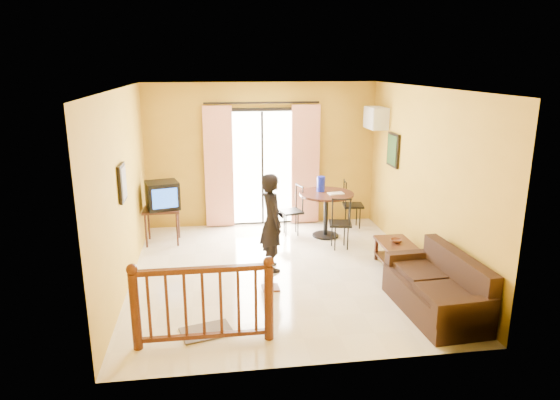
{
  "coord_description": "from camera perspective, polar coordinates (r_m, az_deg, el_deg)",
  "views": [
    {
      "loc": [
        -1.01,
        -7.11,
        3.13
      ],
      "look_at": [
        0.03,
        0.2,
        1.11
      ],
      "focal_mm": 32.0,
      "sensor_mm": 36.0,
      "label": 1
    }
  ],
  "objects": [
    {
      "name": "balcony_door",
      "position": [
        9.79,
        -2.02,
        3.85
      ],
      "size": [
        2.25,
        0.14,
        2.46
      ],
      "color": "black",
      "rests_on": "ground"
    },
    {
      "name": "television",
      "position": [
        9.06,
        -13.28,
        0.54
      ],
      "size": [
        0.64,
        0.61,
        0.49
      ],
      "rotation": [
        0.0,
        0.0,
        0.26
      ],
      "color": "black",
      "rests_on": "tv_table"
    },
    {
      "name": "water_jug",
      "position": [
        9.27,
        4.7,
        1.84
      ],
      "size": [
        0.15,
        0.15,
        0.28
      ],
      "primitive_type": "cylinder",
      "color": "#121CA9",
      "rests_on": "dining_table"
    },
    {
      "name": "picture_left",
      "position": [
        7.19,
        -17.56,
        1.88
      ],
      "size": [
        0.05,
        0.42,
        0.52
      ],
      "color": "black",
      "rests_on": "room_shell"
    },
    {
      "name": "standing_person",
      "position": [
        7.7,
        -0.93,
        -2.57
      ],
      "size": [
        0.45,
        0.61,
        1.54
      ],
      "primitive_type": "imported",
      "rotation": [
        0.0,
        0.0,
        1.72
      ],
      "color": "black",
      "rests_on": "ground"
    },
    {
      "name": "coffee_table",
      "position": [
        8.08,
        13.28,
        -5.84
      ],
      "size": [
        0.51,
        0.92,
        0.41
      ],
      "color": "black",
      "rests_on": "ground"
    },
    {
      "name": "sandals",
      "position": [
        7.29,
        -1.06,
        -10.0
      ],
      "size": [
        0.25,
        0.25,
        0.03
      ],
      "color": "brown",
      "rests_on": "ground"
    },
    {
      "name": "stair_balustrade",
      "position": [
        5.81,
        -8.8,
        -11.13
      ],
      "size": [
        1.63,
        0.13,
        1.04
      ],
      "color": "#471E0F",
      "rests_on": "ground"
    },
    {
      "name": "serving_tray",
      "position": [
        9.14,
        6.4,
        0.75
      ],
      "size": [
        0.3,
        0.21,
        0.02
      ],
      "primitive_type": "cube",
      "rotation": [
        0.0,
        0.0,
        0.1
      ],
      "color": "beige",
      "rests_on": "dining_table"
    },
    {
      "name": "doormat",
      "position": [
        6.29,
        -8.39,
        -14.63
      ],
      "size": [
        0.68,
        0.54,
        0.02
      ],
      "primitive_type": "cube",
      "rotation": [
        0.0,
        0.0,
        0.27
      ],
      "color": "#5B5149",
      "rests_on": "ground"
    },
    {
      "name": "tv_table",
      "position": [
        9.15,
        -13.35,
        -1.41
      ],
      "size": [
        0.64,
        0.54,
        0.64
      ],
      "color": "black",
      "rests_on": "ground"
    },
    {
      "name": "dining_chairs",
      "position": [
        9.44,
        5.46,
        -4.12
      ],
      "size": [
        1.74,
        1.54,
        0.95
      ],
      "color": "black",
      "rests_on": "ground"
    },
    {
      "name": "botanical_print",
      "position": [
        9.13,
        12.78,
        5.6
      ],
      "size": [
        0.05,
        0.5,
        0.6
      ],
      "color": "black",
      "rests_on": "room_shell"
    },
    {
      "name": "bowl",
      "position": [
        8.09,
        13.15,
        -4.56
      ],
      "size": [
        0.18,
        0.18,
        0.05
      ],
      "primitive_type": "imported",
      "rotation": [
        0.0,
        0.0,
        0.03
      ],
      "color": "brown",
      "rests_on": "coffee_table"
    },
    {
      "name": "air_conditioner",
      "position": [
        9.62,
        10.89,
        9.2
      ],
      "size": [
        0.31,
        0.6,
        0.4
      ],
      "color": "silver",
      "rests_on": "room_shell"
    },
    {
      "name": "sofa",
      "position": [
        6.85,
        17.7,
        -9.87
      ],
      "size": [
        0.87,
        1.72,
        0.8
      ],
      "rotation": [
        0.0,
        0.0,
        0.06
      ],
      "color": "black",
      "rests_on": "ground"
    },
    {
      "name": "dining_table",
      "position": [
        9.25,
        5.31,
        -0.21
      ],
      "size": [
        1.01,
        1.01,
        0.84
      ],
      "color": "black",
      "rests_on": "ground"
    },
    {
      "name": "ground",
      "position": [
        7.83,
        -0.01,
        -8.25
      ],
      "size": [
        5.0,
        5.0,
        0.0
      ],
      "primitive_type": "plane",
      "color": "beige",
      "rests_on": "ground"
    },
    {
      "name": "room_shell",
      "position": [
        7.32,
        -0.01,
        4.06
      ],
      "size": [
        5.0,
        5.0,
        5.0
      ],
      "color": "white",
      "rests_on": "ground"
    }
  ]
}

